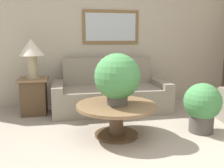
# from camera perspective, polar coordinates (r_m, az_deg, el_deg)

# --- Properties ---
(wall_back) EXTENTS (6.76, 0.09, 2.60)m
(wall_back) POSITION_cam_1_polar(r_m,az_deg,el_deg) (5.00, 0.87, 10.71)
(wall_back) COLOR #B2A893
(wall_back) RESTS_ON ground_plane
(couch_main) EXTENTS (2.02, 0.93, 0.92)m
(couch_main) POSITION_cam_1_polar(r_m,az_deg,el_deg) (4.50, -0.39, -2.37)
(couch_main) COLOR gray
(couch_main) RESTS_ON ground_plane
(coffee_table) EXTENTS (1.05, 1.05, 0.43)m
(coffee_table) POSITION_cam_1_polar(r_m,az_deg,el_deg) (3.31, 1.00, -6.61)
(coffee_table) COLOR #4C3823
(coffee_table) RESTS_ON ground_plane
(side_table) EXTENTS (0.48, 0.48, 0.62)m
(side_table) POSITION_cam_1_polar(r_m,az_deg,el_deg) (4.46, -17.38, -2.58)
(side_table) COLOR #4C3823
(side_table) RESTS_ON ground_plane
(table_lamp) EXTENTS (0.42, 0.42, 0.65)m
(table_lamp) POSITION_cam_1_polar(r_m,az_deg,el_deg) (4.35, -17.94, 7.29)
(table_lamp) COLOR tan
(table_lamp) RESTS_ON side_table
(potted_plant_on_table) EXTENTS (0.59, 0.59, 0.67)m
(potted_plant_on_table) POSITION_cam_1_polar(r_m,az_deg,el_deg) (3.20, 1.21, 1.49)
(potted_plant_on_table) COLOR #4C4742
(potted_plant_on_table) RESTS_ON coffee_table
(potted_plant_floor) EXTENTS (0.51, 0.51, 0.69)m
(potted_plant_floor) POSITION_cam_1_polar(r_m,az_deg,el_deg) (3.64, 19.94, -4.59)
(potted_plant_floor) COLOR #4C4742
(potted_plant_floor) RESTS_ON ground_plane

